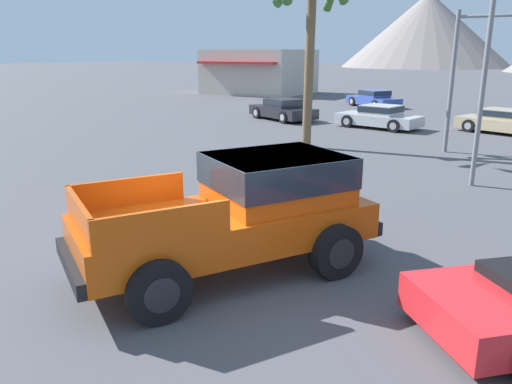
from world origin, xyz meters
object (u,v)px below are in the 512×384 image
parked_car_silver (379,116)px  palm_tree_tall (310,10)px  orange_pickup_truck (246,207)px  parked_car_tan (503,121)px  street_lamp_post (492,12)px  parked_car_blue (374,98)px  traffic_light_main (502,54)px  parked_car_dark (283,109)px

parked_car_silver → palm_tree_tall: bearing=-176.9°
orange_pickup_truck → parked_car_tan: bearing=113.9°
street_lamp_post → palm_tree_tall: (-6.67, 2.98, 0.50)m
orange_pickup_truck → street_lamp_post: street_lamp_post is taller
parked_car_tan → street_lamp_post: (0.27, -11.05, 4.15)m
orange_pickup_truck → parked_car_blue: size_ratio=1.25×
parked_car_tan → traffic_light_main: bearing=20.0°
parked_car_dark → parked_car_blue: size_ratio=1.04×
traffic_light_main → palm_tree_tall: bearing=-164.0°
parked_car_dark → orange_pickup_truck: bearing=-128.0°
street_lamp_post → parked_car_blue: bearing=115.5°
parked_car_silver → street_lamp_post: 12.07m
orange_pickup_truck → parked_car_tan: size_ratio=1.26×
parked_car_blue → parked_car_silver: (3.49, -9.79, -0.00)m
traffic_light_main → street_lamp_post: size_ratio=0.66×
parked_car_tan → palm_tree_tall: 11.30m
orange_pickup_truck → parked_car_dark: size_ratio=1.20×
orange_pickup_truck → parked_car_tan: orange_pickup_truck is taller
orange_pickup_truck → traffic_light_main: (2.48, 13.05, 2.53)m
parked_car_silver → traffic_light_main: size_ratio=0.84×
street_lamp_post → palm_tree_tall: street_lamp_post is taller
orange_pickup_truck → traffic_light_main: traffic_light_main is taller
parked_car_dark → palm_tree_tall: (4.84, -7.11, 4.62)m
palm_tree_tall → parked_car_tan: bearing=51.6°
parked_car_dark → parked_car_tan: bearing=-59.2°
orange_pickup_truck → parked_car_silver: 18.22m
parked_car_blue → traffic_light_main: traffic_light_main is taller
parked_car_tan → parked_car_blue: 12.38m
orange_pickup_truck → parked_car_blue: 28.52m
parked_car_blue → traffic_light_main: 17.58m
parked_car_blue → parked_car_silver: parked_car_blue is taller
orange_pickup_truck → street_lamp_post: 9.30m
parked_car_dark → palm_tree_tall: palm_tree_tall is taller
parked_car_tan → palm_tree_tall: (-6.40, -8.07, 4.65)m
parked_car_dark → traffic_light_main: (11.42, -5.22, 3.05)m
parked_car_silver → traffic_light_main: 8.12m
palm_tree_tall → parked_car_silver: bearing=82.8°
parked_car_tan → parked_car_silver: bearing=-58.4°
orange_pickup_truck → parked_car_dark: bearing=146.7°
orange_pickup_truck → palm_tree_tall: size_ratio=0.80×
parked_car_tan → traffic_light_main: (0.19, -6.18, 3.08)m
parked_car_tan → parked_car_blue: parked_car_blue is taller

